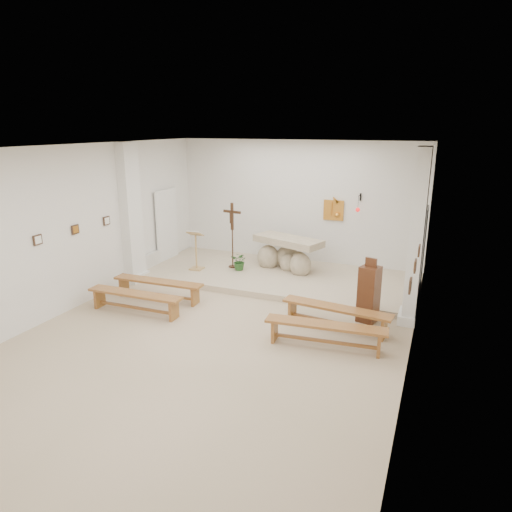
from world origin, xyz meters
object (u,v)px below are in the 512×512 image
at_px(altar, 287,256).
at_px(bench_right_second, 325,330).
at_px(lectern, 196,250).
at_px(bench_left_second, 135,298).
at_px(crucifix_stand, 232,231).
at_px(bench_left_front, 158,285).
at_px(bench_right_front, 336,312).
at_px(donation_pedestal, 369,294).

xyz_separation_m(altar, bench_right_second, (1.99, -3.74, -0.17)).
distance_m(lectern, bench_left_second, 2.80).
bearing_deg(bench_left_second, crucifix_stand, 76.70).
relative_size(bench_left_second, bench_right_second, 0.99).
xyz_separation_m(bench_left_front, bench_right_front, (4.13, 0.00, 0.00)).
relative_size(lectern, bench_left_second, 0.50).
relative_size(bench_right_front, bench_right_second, 1.00).
bearing_deg(bench_right_front, crucifix_stand, 150.60).
bearing_deg(bench_left_second, altar, 59.03).
xyz_separation_m(altar, bench_left_front, (-2.14, -2.88, -0.17)).
bearing_deg(bench_right_front, bench_right_second, -83.40).
bearing_deg(crucifix_stand, bench_right_front, -26.51).
bearing_deg(altar, bench_right_second, -43.39).
distance_m(altar, bench_left_second, 4.31).
relative_size(lectern, bench_left_front, 0.49).
relative_size(altar, lectern, 1.84).
bearing_deg(altar, bench_right_front, -36.75).
xyz_separation_m(crucifix_stand, bench_left_front, (-0.72, -2.48, -0.82)).
height_order(crucifix_stand, bench_left_front, crucifix_stand).
relative_size(bench_left_front, bench_right_second, 0.99).
distance_m(bench_right_front, bench_left_second, 4.22).
height_order(bench_left_second, bench_right_second, same).
height_order(donation_pedestal, bench_right_front, donation_pedestal).
relative_size(altar, crucifix_stand, 1.13).
xyz_separation_m(crucifix_stand, donation_pedestal, (3.93, -1.87, -0.58)).
height_order(lectern, bench_left_front, lectern).
xyz_separation_m(bench_left_front, bench_right_second, (4.13, -0.86, 0.00)).
height_order(lectern, crucifix_stand, crucifix_stand).
bearing_deg(bench_right_second, bench_right_front, 84.64).
distance_m(lectern, bench_right_second, 5.06).
bearing_deg(altar, donation_pedestal, -23.59).
bearing_deg(crucifix_stand, altar, 25.15).
xyz_separation_m(lectern, bench_right_second, (4.22, -2.78, -0.34)).
xyz_separation_m(altar, bench_left_second, (-2.14, -3.74, -0.17)).
relative_size(donation_pedestal, bench_right_front, 0.61).
distance_m(donation_pedestal, bench_left_front, 4.69).
xyz_separation_m(altar, bench_right_front, (1.99, -2.88, -0.17)).
bearing_deg(bench_left_second, donation_pedestal, 16.37).
height_order(crucifix_stand, bench_left_second, crucifix_stand).
distance_m(lectern, crucifix_stand, 1.10).
bearing_deg(bench_left_second, lectern, 90.73).
xyz_separation_m(altar, lectern, (-2.23, -0.96, 0.17)).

